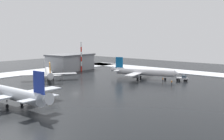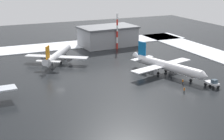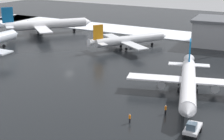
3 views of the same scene
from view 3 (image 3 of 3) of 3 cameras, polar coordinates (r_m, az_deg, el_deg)
name	(u,v)px [view 3 (image 3 of 3)]	position (r m, az deg, el deg)	size (l,w,h in m)	color
ground_plane	(69,65)	(91.96, -7.13, 0.84)	(240.00, 240.00, 0.00)	black
snow_bank_far	(145,32)	(134.28, 5.51, 6.35)	(152.00, 16.00, 0.25)	white
airplane_parked_starboard	(188,82)	(71.28, 12.57, -1.95)	(25.55, 30.36, 9.20)	white
airplane_foreground_jet	(128,40)	(107.93, 2.73, 5.03)	(21.33, 24.83, 8.40)	silver
airplane_far_rear	(45,25)	(132.41, -11.13, 7.42)	(26.96, 29.50, 10.59)	white
pushback_tug	(192,128)	(56.37, 13.22, -9.41)	(2.53, 4.72, 2.50)	silver
ground_crew_by_nose_gear	(130,118)	(59.06, 2.97, -7.96)	(0.36, 0.36, 1.71)	black
ground_crew_mid_apron	(166,109)	(63.02, 8.90, -6.44)	(0.36, 0.36, 1.71)	black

